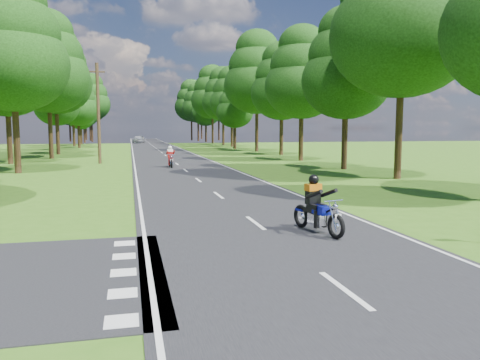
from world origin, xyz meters
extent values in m
plane|color=#356316|center=(0.00, 0.00, 0.00)|extent=(160.00, 160.00, 0.00)
cube|color=black|center=(0.00, 50.00, 0.01)|extent=(7.00, 140.00, 0.02)
cube|color=silver|center=(0.00, -4.00, 0.02)|extent=(0.12, 2.00, 0.01)
cube|color=silver|center=(0.00, 2.00, 0.02)|extent=(0.12, 2.00, 0.01)
cube|color=silver|center=(0.00, 8.00, 0.02)|extent=(0.12, 2.00, 0.01)
cube|color=silver|center=(0.00, 14.00, 0.02)|extent=(0.12, 2.00, 0.01)
cube|color=silver|center=(0.00, 20.00, 0.02)|extent=(0.12, 2.00, 0.01)
cube|color=silver|center=(0.00, 26.00, 0.02)|extent=(0.12, 2.00, 0.01)
cube|color=silver|center=(0.00, 32.00, 0.02)|extent=(0.12, 2.00, 0.01)
cube|color=silver|center=(0.00, 38.00, 0.02)|extent=(0.12, 2.00, 0.01)
cube|color=silver|center=(0.00, 44.00, 0.02)|extent=(0.12, 2.00, 0.01)
cube|color=silver|center=(0.00, 50.00, 0.02)|extent=(0.12, 2.00, 0.01)
cube|color=silver|center=(0.00, 56.00, 0.02)|extent=(0.12, 2.00, 0.01)
cube|color=silver|center=(0.00, 62.00, 0.02)|extent=(0.12, 2.00, 0.01)
cube|color=silver|center=(0.00, 68.00, 0.02)|extent=(0.12, 2.00, 0.01)
cube|color=silver|center=(0.00, 74.00, 0.02)|extent=(0.12, 2.00, 0.01)
cube|color=silver|center=(0.00, 80.00, 0.02)|extent=(0.12, 2.00, 0.01)
cube|color=silver|center=(0.00, 86.00, 0.02)|extent=(0.12, 2.00, 0.01)
cube|color=silver|center=(0.00, 92.00, 0.02)|extent=(0.12, 2.00, 0.01)
cube|color=silver|center=(0.00, 98.00, 0.02)|extent=(0.12, 2.00, 0.01)
cube|color=silver|center=(0.00, 104.00, 0.02)|extent=(0.12, 2.00, 0.01)
cube|color=silver|center=(0.00, 110.00, 0.02)|extent=(0.12, 2.00, 0.01)
cube|color=silver|center=(0.00, 116.00, 0.02)|extent=(0.12, 2.00, 0.01)
cube|color=silver|center=(-3.30, 50.00, 0.02)|extent=(0.10, 140.00, 0.01)
cube|color=silver|center=(3.30, 50.00, 0.02)|extent=(0.10, 140.00, 0.01)
cube|color=silver|center=(-3.80, -4.50, 0.02)|extent=(0.50, 0.50, 0.01)
cube|color=silver|center=(-3.80, -3.30, 0.02)|extent=(0.50, 0.50, 0.01)
cube|color=silver|center=(-3.80, -2.10, 0.02)|extent=(0.50, 0.50, 0.01)
cube|color=silver|center=(-3.80, -0.90, 0.02)|extent=(0.50, 0.50, 0.01)
cube|color=silver|center=(-3.80, 0.30, 0.02)|extent=(0.50, 0.50, 0.01)
cylinder|color=black|center=(-10.57, 20.76, 1.96)|extent=(0.40, 0.40, 3.91)
ellipsoid|color=black|center=(-10.57, 20.76, 6.78)|extent=(6.85, 6.85, 5.82)
ellipsoid|color=black|center=(-10.57, 20.76, 8.68)|extent=(5.87, 5.87, 4.99)
ellipsoid|color=black|center=(-10.57, 20.76, 10.59)|extent=(4.40, 4.40, 3.74)
cylinder|color=black|center=(-12.94, 29.18, 1.90)|extent=(0.40, 0.40, 3.79)
ellipsoid|color=black|center=(-12.94, 29.18, 6.57)|extent=(6.64, 6.64, 5.64)
ellipsoid|color=black|center=(-12.94, 29.18, 8.41)|extent=(5.69, 5.69, 4.84)
ellipsoid|color=black|center=(-12.94, 29.18, 10.26)|extent=(4.27, 4.27, 3.63)
cylinder|color=black|center=(-10.82, 35.60, 2.16)|extent=(0.40, 0.40, 4.32)
ellipsoid|color=black|center=(-10.82, 35.60, 7.47)|extent=(7.56, 7.56, 6.42)
ellipsoid|color=black|center=(-10.82, 35.60, 9.58)|extent=(6.48, 6.48, 5.51)
ellipsoid|color=black|center=(-10.82, 35.60, 11.68)|extent=(4.86, 4.86, 4.13)
cylinder|color=black|center=(-11.26, 43.10, 2.20)|extent=(0.40, 0.40, 4.40)
ellipsoid|color=black|center=(-11.26, 43.10, 7.62)|extent=(7.71, 7.71, 6.55)
ellipsoid|color=black|center=(-11.26, 43.10, 9.77)|extent=(6.60, 6.60, 5.61)
ellipsoid|color=black|center=(-11.26, 43.10, 11.92)|extent=(4.95, 4.95, 4.21)
cylinder|color=black|center=(-12.61, 52.78, 1.60)|extent=(0.40, 0.40, 3.20)
ellipsoid|color=black|center=(-12.61, 52.78, 5.54)|extent=(5.60, 5.60, 4.76)
ellipsoid|color=black|center=(-12.61, 52.78, 7.10)|extent=(4.80, 4.80, 4.08)
ellipsoid|color=black|center=(-12.61, 52.78, 8.66)|extent=(3.60, 3.60, 3.06)
cylinder|color=black|center=(-10.75, 60.15, 1.61)|extent=(0.40, 0.40, 3.22)
ellipsoid|color=black|center=(-10.75, 60.15, 5.58)|extent=(5.64, 5.64, 4.79)
ellipsoid|color=black|center=(-10.75, 60.15, 7.15)|extent=(4.83, 4.83, 4.11)
ellipsoid|color=black|center=(-10.75, 60.15, 8.72)|extent=(3.62, 3.62, 3.08)
cylinder|color=black|center=(-12.29, 67.91, 1.80)|extent=(0.40, 0.40, 3.61)
ellipsoid|color=black|center=(-12.29, 67.91, 6.25)|extent=(6.31, 6.31, 5.37)
ellipsoid|color=black|center=(-12.29, 67.91, 8.01)|extent=(5.41, 5.41, 4.60)
ellipsoid|color=black|center=(-12.29, 67.91, 9.76)|extent=(4.06, 4.06, 3.45)
cylinder|color=black|center=(-11.94, 75.74, 1.33)|extent=(0.40, 0.40, 2.67)
ellipsoid|color=black|center=(-11.94, 75.74, 4.62)|extent=(4.67, 4.67, 3.97)
ellipsoid|color=black|center=(-11.94, 75.74, 5.92)|extent=(4.00, 4.00, 3.40)
ellipsoid|color=black|center=(-11.94, 75.74, 7.22)|extent=(3.00, 3.00, 2.55)
cylinder|color=black|center=(-12.18, 84.90, 1.54)|extent=(0.40, 0.40, 3.09)
ellipsoid|color=black|center=(-12.18, 84.90, 5.34)|extent=(5.40, 5.40, 4.59)
ellipsoid|color=black|center=(-12.18, 84.90, 6.85)|extent=(4.63, 4.63, 3.93)
ellipsoid|color=black|center=(-12.18, 84.90, 8.35)|extent=(3.47, 3.47, 2.95)
cylinder|color=black|center=(-11.23, 91.41, 2.24)|extent=(0.40, 0.40, 4.48)
ellipsoid|color=black|center=(-11.23, 91.41, 7.75)|extent=(7.84, 7.84, 6.66)
ellipsoid|color=black|center=(-11.23, 91.41, 9.94)|extent=(6.72, 6.72, 5.71)
ellipsoid|color=black|center=(-11.23, 91.41, 12.12)|extent=(5.04, 5.04, 4.28)
cylinder|color=black|center=(-12.28, 100.39, 2.05)|extent=(0.40, 0.40, 4.09)
ellipsoid|color=black|center=(-12.28, 100.39, 7.09)|extent=(7.16, 7.16, 6.09)
ellipsoid|color=black|center=(-12.28, 100.39, 9.08)|extent=(6.14, 6.14, 5.22)
ellipsoid|color=black|center=(-12.28, 100.39, 11.08)|extent=(4.61, 4.61, 3.92)
cylinder|color=black|center=(11.06, 12.20, 2.28)|extent=(0.40, 0.40, 4.56)
ellipsoid|color=black|center=(11.06, 12.20, 7.89)|extent=(7.98, 7.98, 6.78)
cylinder|color=black|center=(10.92, 18.69, 1.75)|extent=(0.40, 0.40, 3.49)
ellipsoid|color=black|center=(10.92, 18.69, 6.05)|extent=(6.12, 6.12, 5.20)
ellipsoid|color=black|center=(10.92, 18.69, 7.75)|extent=(5.24, 5.24, 4.46)
ellipsoid|color=black|center=(10.92, 18.69, 9.46)|extent=(3.93, 3.93, 3.34)
cylinder|color=black|center=(11.06, 27.58, 1.85)|extent=(0.40, 0.40, 3.69)
ellipsoid|color=black|center=(11.06, 27.58, 6.39)|extent=(6.46, 6.46, 5.49)
ellipsoid|color=black|center=(11.06, 27.58, 8.19)|extent=(5.54, 5.54, 4.71)
ellipsoid|color=black|center=(11.06, 27.58, 9.99)|extent=(4.15, 4.15, 3.53)
cylinder|color=black|center=(12.17, 36.42, 1.87)|extent=(0.40, 0.40, 3.74)
ellipsoid|color=black|center=(12.17, 36.42, 6.48)|extent=(6.55, 6.55, 5.57)
ellipsoid|color=black|center=(12.17, 36.42, 8.31)|extent=(5.62, 5.62, 4.77)
ellipsoid|color=black|center=(12.17, 36.42, 10.13)|extent=(4.21, 4.21, 3.58)
cylinder|color=black|center=(11.72, 44.72, 2.32)|extent=(0.40, 0.40, 4.64)
ellipsoid|color=black|center=(11.72, 44.72, 8.04)|extent=(8.12, 8.12, 6.91)
ellipsoid|color=black|center=(11.72, 44.72, 10.30)|extent=(6.96, 6.96, 5.92)
ellipsoid|color=black|center=(11.72, 44.72, 12.56)|extent=(5.22, 5.22, 4.44)
cylinder|color=black|center=(10.55, 51.92, 1.45)|extent=(0.40, 0.40, 2.91)
ellipsoid|color=black|center=(10.55, 51.92, 5.03)|extent=(5.09, 5.09, 4.33)
ellipsoid|color=black|center=(10.55, 51.92, 6.45)|extent=(4.36, 4.36, 3.71)
ellipsoid|color=black|center=(10.55, 51.92, 7.87)|extent=(3.27, 3.27, 2.78)
cylinder|color=black|center=(11.77, 59.40, 1.94)|extent=(0.40, 0.40, 3.88)
ellipsoid|color=black|center=(11.77, 59.40, 6.71)|extent=(6.78, 6.78, 5.77)
ellipsoid|color=black|center=(11.77, 59.40, 8.60)|extent=(5.81, 5.81, 4.94)
ellipsoid|color=black|center=(11.77, 59.40, 10.49)|extent=(4.36, 4.36, 3.71)
cylinder|color=black|center=(12.10, 67.87, 2.09)|extent=(0.40, 0.40, 4.18)
ellipsoid|color=black|center=(12.10, 67.87, 7.23)|extent=(7.31, 7.31, 6.21)
ellipsoid|color=black|center=(12.10, 67.87, 9.27)|extent=(6.27, 6.27, 5.33)
ellipsoid|color=black|center=(12.10, 67.87, 11.31)|extent=(4.70, 4.70, 4.00)
cylinder|color=black|center=(11.80, 76.83, 2.32)|extent=(0.40, 0.40, 4.63)
ellipsoid|color=black|center=(11.80, 76.83, 8.02)|extent=(8.11, 8.11, 6.89)
ellipsoid|color=black|center=(11.80, 76.83, 10.28)|extent=(6.95, 6.95, 5.91)
ellipsoid|color=black|center=(11.80, 76.83, 12.54)|extent=(5.21, 5.21, 4.43)
cylinder|color=black|center=(11.69, 84.12, 1.68)|extent=(0.40, 0.40, 3.36)
ellipsoid|color=black|center=(11.69, 84.12, 5.82)|extent=(5.88, 5.88, 5.00)
ellipsoid|color=black|center=(11.69, 84.12, 7.46)|extent=(5.04, 5.04, 4.29)
ellipsoid|color=black|center=(11.69, 84.12, 9.10)|extent=(3.78, 3.78, 3.21)
cylinder|color=black|center=(11.14, 91.34, 2.04)|extent=(0.40, 0.40, 4.09)
ellipsoid|color=black|center=(11.14, 91.34, 7.07)|extent=(7.15, 7.15, 6.08)
ellipsoid|color=black|center=(11.14, 91.34, 9.07)|extent=(6.13, 6.13, 5.21)
ellipsoid|color=black|center=(11.14, 91.34, 11.06)|extent=(4.60, 4.60, 3.91)
cylinder|color=black|center=(10.68, 99.10, 2.24)|extent=(0.40, 0.40, 4.48)
ellipsoid|color=black|center=(10.68, 99.10, 7.76)|extent=(7.84, 7.84, 6.66)
ellipsoid|color=black|center=(10.68, 99.10, 9.94)|extent=(6.72, 6.72, 5.71)
ellipsoid|color=black|center=(10.68, 99.10, 12.13)|extent=(5.04, 5.04, 4.28)
cylinder|color=black|center=(-14.00, 110.00, 1.92)|extent=(0.40, 0.40, 3.84)
ellipsoid|color=black|center=(-14.00, 110.00, 6.65)|extent=(6.72, 6.72, 5.71)
ellipsoid|color=black|center=(-14.00, 110.00, 8.52)|extent=(5.76, 5.76, 4.90)
ellipsoid|color=black|center=(-14.00, 110.00, 10.39)|extent=(4.32, 4.32, 3.67)
cylinder|color=black|center=(15.00, 112.00, 2.08)|extent=(0.40, 0.40, 4.16)
ellipsoid|color=black|center=(15.00, 112.00, 7.20)|extent=(7.28, 7.28, 6.19)
ellipsoid|color=black|center=(15.00, 112.00, 9.23)|extent=(6.24, 6.24, 5.30)
ellipsoid|color=black|center=(15.00, 112.00, 11.26)|extent=(4.68, 4.68, 3.98)
cylinder|color=black|center=(-16.00, 95.00, 1.76)|extent=(0.40, 0.40, 3.52)
ellipsoid|color=black|center=(-16.00, 95.00, 6.09)|extent=(6.16, 6.16, 5.24)
ellipsoid|color=black|center=(-16.00, 95.00, 7.81)|extent=(5.28, 5.28, 4.49)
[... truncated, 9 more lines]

